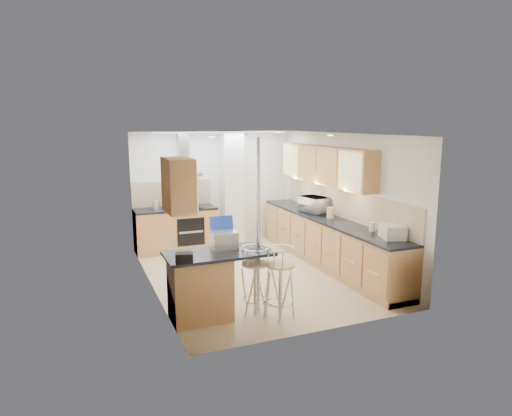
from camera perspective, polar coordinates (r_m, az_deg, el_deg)
name	(u,v)px	position (r m, az deg, el deg)	size (l,w,h in m)	color
ground	(255,275)	(8.28, -0.18, -8.33)	(4.80, 4.80, 0.00)	tan
room_shell	(263,186)	(8.37, 0.91, 2.76)	(3.64, 4.84, 2.51)	white
right_counter	(328,242)	(8.79, 8.94, -4.18)	(0.63, 4.40, 0.92)	#C5784F
back_counter	(176,229)	(9.82, -9.98, -2.63)	(1.70, 0.63, 0.92)	#C5784F
peninsula	(219,284)	(6.47, -4.66, -9.46)	(1.47, 0.72, 0.94)	#C5784F
microwave	(314,205)	(9.14, 7.29, 0.41)	(0.57, 0.39, 0.32)	white
laptop	(224,240)	(6.46, -3.99, -4.01)	(0.36, 0.27, 0.25)	#A6AAAE
bag	(184,258)	(5.92, -8.95, -6.15)	(0.22, 0.16, 0.12)	black
bar_stool_near	(255,281)	(6.51, -0.09, -9.08)	(0.41, 0.41, 1.00)	tan
bar_stool_end	(280,283)	(6.40, 3.05, -9.33)	(0.42, 0.42, 1.03)	tan
jar_a	(309,203)	(9.68, 6.63, 0.57)	(0.12, 0.12, 0.17)	silver
jar_b	(300,203)	(9.84, 5.48, 0.65)	(0.11, 0.11, 0.13)	silver
jar_c	(330,213)	(8.65, 9.30, -0.60)	(0.14, 0.14, 0.21)	beige
jar_d	(372,227)	(7.79, 14.33, -2.28)	(0.10, 0.10, 0.15)	white
bread_bin	(392,231)	(7.41, 16.67, -2.82)	(0.32, 0.40, 0.21)	silver
kettle	(156,205)	(9.60, -12.34, 0.42)	(0.16, 0.16, 0.21)	#B9BBBE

